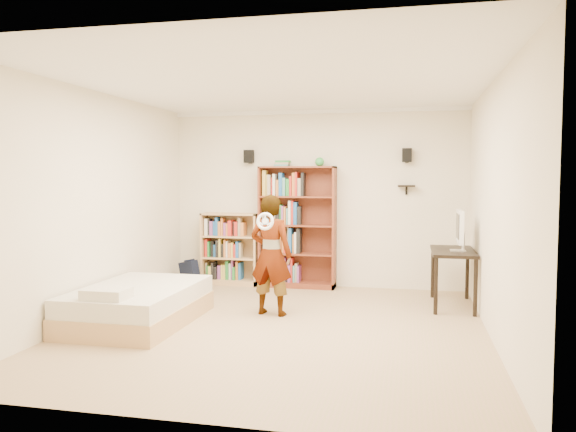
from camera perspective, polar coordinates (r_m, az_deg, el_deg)
name	(u,v)px	position (r m, az deg, el deg)	size (l,w,h in m)	color
ground	(280,328)	(6.40, -0.85, -11.27)	(4.50, 5.00, 0.01)	tan
room_shell	(280,170)	(6.17, -0.86, 4.72)	(4.52, 5.02, 2.71)	#F2E5CF
crown_molding	(279,86)	(6.25, -0.87, 13.08)	(4.50, 5.00, 0.06)	white
speaker_left	(249,156)	(8.76, -3.99, 6.06)	(0.14, 0.12, 0.20)	black
speaker_right	(407,155)	(8.41, 11.99, 6.07)	(0.14, 0.12, 0.20)	black
wall_shelf	(406,186)	(8.42, 11.95, 3.00)	(0.25, 0.16, 0.03)	black
tall_bookshelf	(297,227)	(8.54, 0.96, -1.13)	(1.16, 0.34, 1.84)	brown
low_bookshelf	(231,249)	(8.85, -5.85, -3.33)	(0.89, 0.34, 1.12)	tan
computer_desk	(453,278)	(7.64, 16.37, -6.08)	(0.54, 1.08, 0.74)	black
imac	(458,231)	(7.44, 16.91, -1.45)	(0.10, 0.52, 0.52)	white
daybed	(138,300)	(6.75, -14.98, -8.25)	(1.18, 1.81, 0.53)	silver
person	(271,255)	(6.84, -1.74, -3.97)	(0.54, 0.35, 1.47)	black
wii_wheel	(265,221)	(6.53, -2.33, -0.54)	(0.21, 0.21, 0.04)	white
navy_bag	(190,273)	(8.82, -9.93, -5.73)	(0.30, 0.19, 0.41)	black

